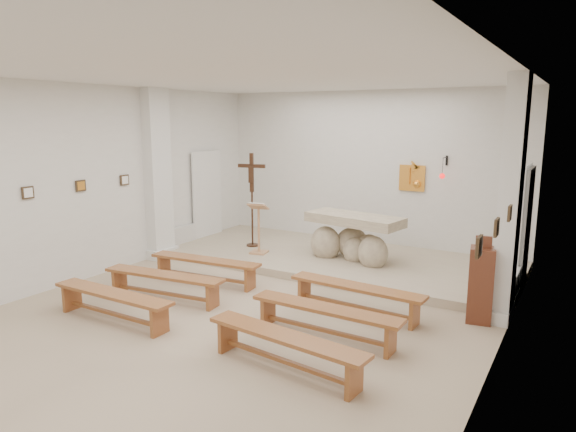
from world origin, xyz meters
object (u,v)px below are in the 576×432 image
Objects in this scene: bench_right_second at (325,315)px; bench_right_third at (285,344)px; bench_right_front at (356,292)px; lectern at (258,228)px; bench_left_third at (112,299)px; altar at (353,241)px; bench_left_front at (205,265)px; donation_pedestal at (481,284)px; bench_left_second at (164,280)px; crucifix_stand at (252,193)px.

bench_right_second and bench_right_third have the same top height.
lectern is at bearing 152.75° from bench_right_front.
bench_right_third is (2.90, 0.00, 0.00)m from bench_left_third.
bench_left_third is at bearing -103.18° from altar.
bench_left_front and bench_right_front have the same top height.
bench_right_second is at bearing -86.62° from bench_right_front.
donation_pedestal is (2.71, -1.66, 0.03)m from altar.
bench_right_second is at bearing -25.03° from bench_left_front.
bench_right_third is (0.00, -2.06, 0.00)m from bench_right_front.
altar reaches higher than bench_left_front.
bench_left_second is 3.08m from bench_right_third.
donation_pedestal is 0.59× the size of bench_right_third.
bench_left_second is at bearing -102.16° from lectern.
bench_right_front is 1.00× the size of bench_right_third.
bench_right_third is (1.06, -4.35, -0.19)m from altar.
bench_right_second is at bearing -6.88° from bench_left_second.
bench_left_third is (0.47, -4.23, -0.98)m from crucifix_stand.
bench_right_second is (0.00, -1.03, 0.00)m from bench_right_front.
bench_left_third is 2.90m from bench_right_third.
lectern is 0.85× the size of donation_pedestal.
bench_left_front is 1.00× the size of bench_right_third.
bench_left_front is (0.47, -2.17, -0.98)m from crucifix_stand.
bench_right_third is at bearing -26.47° from bench_left_second.
crucifix_stand is 0.94× the size of bench_left_second.
bench_left_third is at bearing -173.65° from bench_right_third.
crucifix_stand is (-0.46, 0.45, 0.63)m from lectern.
bench_right_front and bench_right_second have the same top height.
donation_pedestal is at bearing 46.27° from bench_right_second.
bench_left_second is at bearing 166.77° from bench_right_third.
bench_right_second is (2.91, -2.75, -0.35)m from lectern.
lectern is 4.69m from donation_pedestal.
crucifix_stand reaches higher than altar.
bench_right_front is (3.37, -2.17, -0.98)m from crucifix_stand.
crucifix_stand reaches higher than bench_right_second.
bench_right_front is 1.01× the size of bench_left_third.
bench_right_third is at bearing -64.06° from crucifix_stand.
lectern is 0.51× the size of bench_right_second.
bench_left_third is (-2.90, -1.03, 0.00)m from bench_right_second.
bench_left_second is 2.90m from bench_right_second.
bench_left_front is 1.01× the size of bench_left_third.
bench_left_second is 1.03m from bench_left_third.
bench_left_second is 1.00× the size of bench_right_third.
lectern is 2.78m from bench_left_second.
donation_pedestal is at bearing 64.82° from bench_right_third.
crucifix_stand is 2.43m from bench_left_front.
bench_right_second and bench_left_third have the same top height.
bench_left_front is at bearing -102.07° from lectern.
donation_pedestal is 3.16m from bench_right_third.
bench_right_second is at bearing -55.76° from lectern.
bench_right_third is at bearing -131.07° from donation_pedestal.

